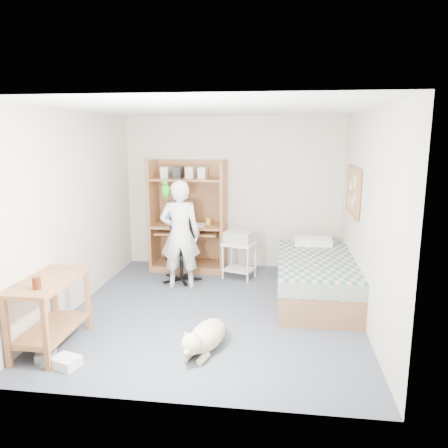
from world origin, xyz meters
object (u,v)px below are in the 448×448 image
computer_hutch (189,220)px  printer_cart (239,255)px  person (180,234)px  office_chair (182,259)px  dog (205,337)px  side_desk (50,303)px  bed (316,278)px

computer_hutch → printer_cart: bearing=-25.4°
person → office_chair: bearing=-86.2°
computer_hutch → printer_cart: (0.88, -0.42, -0.44)m
person → dog: 2.10m
dog → person: bearing=126.0°
dog → side_desk: bearing=-159.6°
computer_hutch → bed: 2.35m
side_desk → person: bearing=65.5°
printer_cart → computer_hutch: bearing=172.4°
computer_hutch → person: 0.93m
bed → office_chair: (-1.99, 0.50, 0.05)m
bed → dog: 2.10m
person → bed: bearing=167.5°
bed → dog: (-1.24, -1.69, -0.13)m
bed → side_desk: (-2.85, -1.82, 0.21)m
bed → dog: bed is taller
bed → office_chair: size_ratio=2.13×
bed → person: person is taller
side_desk → dog: bearing=4.6°
computer_hutch → side_desk: computer_hutch is taller
person → side_desk: bearing=58.8°
computer_hutch → office_chair: bearing=-88.9°
side_desk → person: (0.92, 2.01, 0.30)m
bed → dog: bearing=-126.3°
office_chair → dog: 2.32m
side_desk → printer_cart: 3.06m
office_chair → dog: office_chair is taller
person → printer_cart: (0.81, 0.51, -0.41)m
computer_hutch → bed: bearing=-29.3°
side_desk → dog: size_ratio=1.08×
office_chair → dog: bearing=-77.8°
computer_hutch → printer_cart: 1.07m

